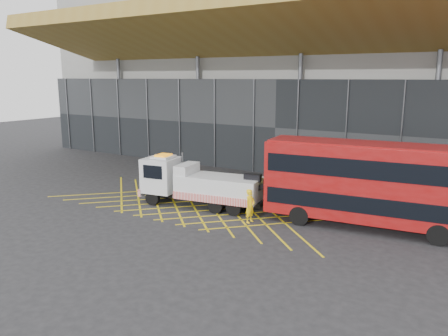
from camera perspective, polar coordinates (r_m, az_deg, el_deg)
The scene contains 6 objects.
ground_plane at distance 29.31m, azimuth -6.56°, elevation -4.48°, with size 120.00×120.00×0.00m, color #242426.
road_markings at distance 28.38m, azimuth -4.01°, elevation -4.96°, with size 19.96×7.16×0.01m.
construction_building at distance 43.33m, azimuth 10.85°, elevation 12.66°, with size 55.00×23.97×18.00m.
recovery_truck at distance 27.99m, azimuth -3.64°, elevation -1.99°, with size 9.45×3.36×3.27m.
bus_towed at distance 24.93m, azimuth 18.86°, elevation -1.73°, with size 11.82×3.91×4.72m.
worker at distance 25.01m, azimuth 3.43°, elevation -4.96°, with size 0.71×0.47×1.95m, color yellow.
Camera 1 is at (17.52, -22.03, 8.19)m, focal length 35.00 mm.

